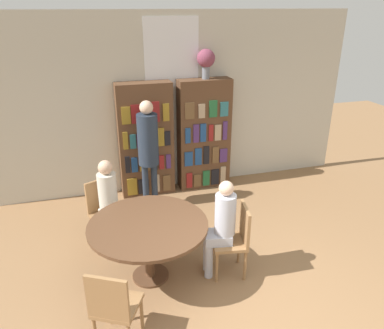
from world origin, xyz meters
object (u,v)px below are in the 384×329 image
chair_near_camera (113,305)px  chair_left_side (105,209)px  seated_reader_left (110,200)px  bookshelf_left (146,140)px  reading_table (148,231)px  bookshelf_right (204,135)px  librarian_standing (148,143)px  seated_reader_right (221,224)px  flower_vase (206,60)px  chair_far_side (236,237)px

chair_near_camera → chair_left_side: (0.05, 1.84, 0.00)m
chair_left_side → seated_reader_left: (0.08, -0.17, 0.20)m
bookshelf_left → chair_near_camera: (-0.86, -3.16, -0.46)m
reading_table → chair_near_camera: (-0.49, -0.91, -0.14)m
bookshelf_right → chair_left_side: bookshelf_right is taller
chair_near_camera → librarian_standing: size_ratio=0.51×
bookshelf_left → seated_reader_left: bookshelf_left is taller
chair_near_camera → chair_left_side: 1.84m
chair_left_side → seated_reader_left: 0.27m
bookshelf_left → seated_reader_right: size_ratio=1.55×
flower_vase → chair_near_camera: flower_vase is taller
bookshelf_left → chair_far_side: size_ratio=2.14×
flower_vase → librarian_standing: bearing=-155.1°
reading_table → chair_near_camera: chair_near_camera is taller
bookshelf_left → chair_far_side: bookshelf_left is taller
bookshelf_left → bookshelf_right: bearing=0.0°
bookshelf_left → librarian_standing: 0.52m
bookshelf_right → chair_near_camera: 3.71m
seated_reader_left → librarian_standing: bearing=-150.7°
chair_far_side → librarian_standing: size_ratio=0.51×
seated_reader_left → librarian_standing: librarian_standing is taller
chair_near_camera → seated_reader_left: seated_reader_left is taller
bookshelf_right → reading_table: 2.66m
bookshelf_right → reading_table: bookshelf_right is taller
bookshelf_right → seated_reader_right: (-0.56, -2.40, -0.26)m
chair_left_side → seated_reader_right: size_ratio=0.72×
chair_far_side → seated_reader_left: (-1.38, 0.95, 0.20)m
reading_table → seated_reader_right: bearing=-10.4°
chair_left_side → seated_reader_left: bearing=90.0°
chair_near_camera → chair_far_side: bearing=54.0°
chair_near_camera → chair_left_side: size_ratio=1.00×
chair_left_side → librarian_standing: 1.26m
bookshelf_left → seated_reader_left: size_ratio=1.54×
seated_reader_right → reading_table: bearing=90.0°
bookshelf_left → chair_near_camera: bookshelf_left is taller
flower_vase → chair_near_camera: bearing=-121.1°
bookshelf_left → reading_table: (-0.37, -2.25, -0.31)m
bookshelf_right → librarian_standing: size_ratio=1.10×
bookshelf_right → seated_reader_left: bearing=-139.9°
chair_left_side → seated_reader_right: 1.69m
chair_near_camera → librarian_standing: librarian_standing is taller
flower_vase → chair_left_side: 2.86m
chair_near_camera → seated_reader_right: seated_reader_right is taller
bookshelf_right → seated_reader_left: bookshelf_right is taller
seated_reader_left → chair_left_side: bearing=-90.0°
reading_table → seated_reader_left: 0.85m
chair_left_side → chair_near_camera: bearing=63.0°
bookshelf_right → flower_vase: flower_vase is taller
bookshelf_right → seated_reader_right: bearing=-103.1°
bookshelf_left → flower_vase: bearing=0.3°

